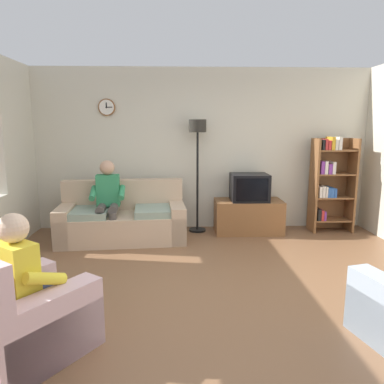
{
  "coord_description": "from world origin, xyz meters",
  "views": [
    {
      "loc": [
        -0.37,
        -3.47,
        1.73
      ],
      "look_at": [
        -0.23,
        0.87,
        0.94
      ],
      "focal_mm": 33.4,
      "sensor_mm": 36.0,
      "label": 1
    }
  ],
  "objects_px": {
    "floor_lamp": "(198,145)",
    "person_in_left_armchair": "(29,277)",
    "person_on_couch": "(108,197)",
    "armchair_near_window": "(21,320)",
    "couch": "(123,220)",
    "tv": "(249,187)",
    "tv_stand": "(248,216)",
    "bookshelf": "(329,181)"
  },
  "relations": [
    {
      "from": "couch",
      "to": "floor_lamp",
      "type": "height_order",
      "value": "floor_lamp"
    },
    {
      "from": "floor_lamp",
      "to": "person_in_left_armchair",
      "type": "relative_size",
      "value": 1.65
    },
    {
      "from": "tv",
      "to": "floor_lamp",
      "type": "xyz_separation_m",
      "value": [
        -0.84,
        0.12,
        0.69
      ]
    },
    {
      "from": "bookshelf",
      "to": "floor_lamp",
      "type": "distance_m",
      "value": 2.28
    },
    {
      "from": "tv_stand",
      "to": "person_in_left_armchair",
      "type": "height_order",
      "value": "person_in_left_armchair"
    },
    {
      "from": "floor_lamp",
      "to": "armchair_near_window",
      "type": "bearing_deg",
      "value": -114.47
    },
    {
      "from": "couch",
      "to": "floor_lamp",
      "type": "relative_size",
      "value": 1.06
    },
    {
      "from": "floor_lamp",
      "to": "bookshelf",
      "type": "bearing_deg",
      "value": -0.78
    },
    {
      "from": "bookshelf",
      "to": "person_on_couch",
      "type": "bearing_deg",
      "value": -171.94
    },
    {
      "from": "tv",
      "to": "armchair_near_window",
      "type": "height_order",
      "value": "tv"
    },
    {
      "from": "couch",
      "to": "floor_lamp",
      "type": "distance_m",
      "value": 1.69
    },
    {
      "from": "floor_lamp",
      "to": "armchair_near_window",
      "type": "height_order",
      "value": "floor_lamp"
    },
    {
      "from": "tv",
      "to": "armchair_near_window",
      "type": "distance_m",
      "value": 3.97
    },
    {
      "from": "floor_lamp",
      "to": "armchair_near_window",
      "type": "relative_size",
      "value": 1.56
    },
    {
      "from": "tv_stand",
      "to": "floor_lamp",
      "type": "height_order",
      "value": "floor_lamp"
    },
    {
      "from": "tv",
      "to": "bookshelf",
      "type": "distance_m",
      "value": 1.36
    },
    {
      "from": "bookshelf",
      "to": "floor_lamp",
      "type": "height_order",
      "value": "floor_lamp"
    },
    {
      "from": "couch",
      "to": "tv",
      "type": "xyz_separation_m",
      "value": [
        2.02,
        0.3,
        0.45
      ]
    },
    {
      "from": "tv_stand",
      "to": "person_on_couch",
      "type": "relative_size",
      "value": 0.89
    },
    {
      "from": "armchair_near_window",
      "to": "person_on_couch",
      "type": "bearing_deg",
      "value": 87.45
    },
    {
      "from": "bookshelf",
      "to": "armchair_near_window",
      "type": "distance_m",
      "value": 4.96
    },
    {
      "from": "tv",
      "to": "person_on_couch",
      "type": "height_order",
      "value": "person_on_couch"
    },
    {
      "from": "tv",
      "to": "bookshelf",
      "type": "xyz_separation_m",
      "value": [
        1.36,
        0.09,
        0.08
      ]
    },
    {
      "from": "person_on_couch",
      "to": "person_in_left_armchair",
      "type": "distance_m",
      "value": 2.68
    },
    {
      "from": "tv",
      "to": "floor_lamp",
      "type": "bearing_deg",
      "value": 171.66
    },
    {
      "from": "tv_stand",
      "to": "armchair_near_window",
      "type": "height_order",
      "value": "armchair_near_window"
    },
    {
      "from": "tv_stand",
      "to": "armchair_near_window",
      "type": "xyz_separation_m",
      "value": [
        -2.34,
        -3.19,
        0.02
      ]
    },
    {
      "from": "person_in_left_armchair",
      "to": "floor_lamp",
      "type": "bearing_deg",
      "value": 65.82
    },
    {
      "from": "tv_stand",
      "to": "floor_lamp",
      "type": "xyz_separation_m",
      "value": [
        -0.84,
        0.1,
        1.18
      ]
    },
    {
      "from": "tv",
      "to": "bookshelf",
      "type": "bearing_deg",
      "value": 3.95
    },
    {
      "from": "tv_stand",
      "to": "person_on_couch",
      "type": "height_order",
      "value": "person_on_couch"
    },
    {
      "from": "person_on_couch",
      "to": "person_in_left_armchair",
      "type": "height_order",
      "value": "person_on_couch"
    },
    {
      "from": "tv_stand",
      "to": "tv",
      "type": "relative_size",
      "value": 1.83
    },
    {
      "from": "couch",
      "to": "bookshelf",
      "type": "bearing_deg",
      "value": 6.69
    },
    {
      "from": "couch",
      "to": "person_in_left_armchair",
      "type": "relative_size",
      "value": 1.76
    },
    {
      "from": "bookshelf",
      "to": "person_in_left_armchair",
      "type": "bearing_deg",
      "value": -138.8
    },
    {
      "from": "tv_stand",
      "to": "person_on_couch",
      "type": "bearing_deg",
      "value": -168.85
    },
    {
      "from": "couch",
      "to": "person_in_left_armchair",
      "type": "distance_m",
      "value": 2.82
    },
    {
      "from": "floor_lamp",
      "to": "person_on_couch",
      "type": "height_order",
      "value": "floor_lamp"
    },
    {
      "from": "person_on_couch",
      "to": "bookshelf",
      "type": "bearing_deg",
      "value": 8.06
    },
    {
      "from": "armchair_near_window",
      "to": "person_in_left_armchair",
      "type": "xyz_separation_m",
      "value": [
        0.05,
        0.07,
        0.32
      ]
    },
    {
      "from": "floor_lamp",
      "to": "couch",
      "type": "bearing_deg",
      "value": -160.14
    }
  ]
}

